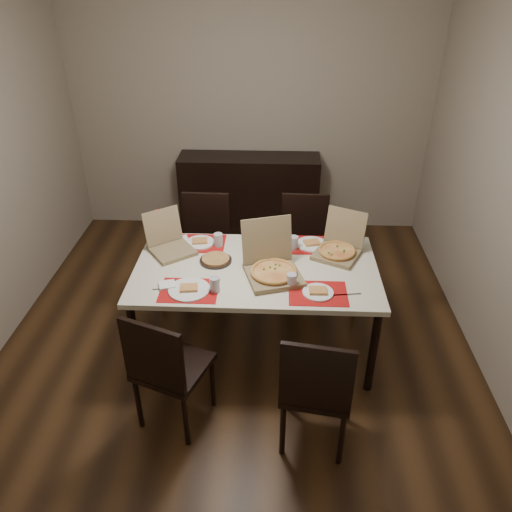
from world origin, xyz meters
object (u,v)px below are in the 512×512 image
chair_near_right (316,387)px  chair_far_left (206,241)px  soda_bottle (159,228)px  pizza_box_center (272,268)px  sideboard (249,196)px  chair_near_left (166,367)px  dip_bowl (268,255)px  chair_far_right (304,242)px  dining_table (256,275)px

chair_near_right → chair_far_left: 1.96m
soda_bottle → pizza_box_center: bearing=-26.5°
chair_far_left → sideboard: bearing=73.5°
chair_near_left → dip_bowl: 1.18m
chair_far_left → chair_far_right: (0.89, 0.02, 0.00)m
pizza_box_center → dining_table: bearing=141.9°
chair_near_right → pizza_box_center: size_ratio=1.84×
chair_far_right → dining_table: bearing=-116.0°
dining_table → pizza_box_center: 0.20m
chair_near_right → chair_near_left: bearing=172.1°
sideboard → chair_far_right: 1.25m
chair_near_right → dining_table: bearing=113.2°
chair_near_right → soda_bottle: soda_bottle is taller
chair_far_left → chair_near_left: bearing=-91.3°
chair_far_left → soda_bottle: 0.64m
chair_near_right → pizza_box_center: bearing=108.4°
chair_far_left → soda_bottle: bearing=-123.8°
chair_near_left → chair_far_right: (0.93, 1.63, 0.00)m
dining_table → soda_bottle: (-0.79, 0.36, 0.19)m
dining_table → pizza_box_center: pizza_box_center is taller
chair_near_right → soda_bottle: 1.80m
chair_near_left → chair_far_left: 1.61m
dip_bowl → dining_table: bearing=-118.1°
dining_table → chair_near_left: 0.99m
chair_far_left → pizza_box_center: bearing=-55.5°
chair_near_right → dip_bowl: (-0.32, 1.10, 0.25)m
chair_far_right → chair_near_right: bearing=-89.7°
sideboard → chair_near_left: 2.77m
chair_near_right → dip_bowl: chair_near_right is taller
chair_near_right → chair_far_right: size_ratio=1.00×
chair_far_right → pizza_box_center: (-0.27, -0.91, 0.30)m
pizza_box_center → chair_far_left: bearing=124.5°
chair_near_left → dip_bowl: bearing=57.7°
dining_table → chair_near_right: bearing=-66.8°
chair_near_left → sideboard: bearing=82.3°
dining_table → pizza_box_center: size_ratio=3.57×
dining_table → sideboard: bearing=94.7°
pizza_box_center → chair_far_right: bearing=73.2°
sideboard → dining_table: size_ratio=0.83×
chair_near_left → dip_bowl: chair_near_left is taller
dip_bowl → chair_near_right: bearing=-73.9°
soda_bottle → chair_far_right: bearing=21.1°
sideboard → pizza_box_center: pizza_box_center is taller
sideboard → chair_near_right: 2.93m
dining_table → dip_bowl: bearing=61.9°
sideboard → pizza_box_center: size_ratio=2.97×
pizza_box_center → chair_near_left: bearing=-132.3°
dining_table → chair_near_left: chair_near_left is taller
dining_table → chair_near_left: size_ratio=1.94×
dining_table → chair_far_right: chair_far_right is taller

